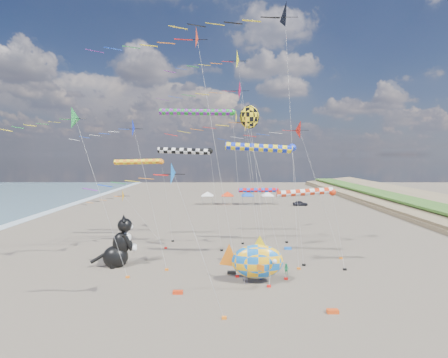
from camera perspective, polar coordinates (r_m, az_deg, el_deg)
ground at (r=29.37m, az=4.15°, el=-21.15°), size 260.00×260.00×0.00m
delta_kite_0 at (r=26.29m, az=-11.49°, el=0.15°), size 10.71×1.87×12.04m
delta_kite_1 at (r=37.52m, az=-22.54°, el=8.91°), size 10.85×2.39×17.34m
delta_kite_2 at (r=38.50m, az=-16.41°, el=7.59°), size 10.45×2.12×16.36m
delta_kite_3 at (r=42.56m, az=2.53°, el=18.39°), size 10.33×2.48×24.57m
delta_kite_4 at (r=36.64m, az=-5.18°, el=21.78°), size 13.46×2.36×25.19m
delta_kite_5 at (r=47.81m, az=-15.79°, el=-3.10°), size 10.06×1.82×7.95m
delta_kite_6 at (r=34.24m, az=2.55°, el=8.71°), size 11.09×2.09×16.67m
delta_kite_7 at (r=41.97m, az=11.76°, el=7.65°), size 13.89×2.47×16.73m
delta_kite_8 at (r=40.18m, az=7.73°, el=24.87°), size 14.13×3.06×28.58m
delta_kite_9 at (r=50.47m, az=1.98°, el=14.08°), size 13.73×2.93×23.02m
windsock_0 at (r=50.73m, az=-13.43°, el=2.69°), size 8.30×0.77×11.86m
windsock_1 at (r=38.69m, az=6.34°, el=5.04°), size 9.02×0.87×13.68m
windsock_2 at (r=48.41m, az=-4.05°, el=10.78°), size 11.58×0.90×18.70m
windsock_3 at (r=38.20m, az=13.58°, el=-2.18°), size 7.65×0.75×8.86m
windsock_4 at (r=44.70m, az=-6.04°, el=4.49°), size 8.29×0.79×13.34m
windsock_5 at (r=49.21m, az=5.88°, el=-1.90°), size 7.07×0.64×7.83m
angelfish_kite at (r=40.29m, az=3.89°, el=9.87°), size 3.74×3.02×18.07m
cat_inflatable at (r=41.20m, az=-16.91°, el=-9.65°), size 4.66×3.14×5.75m
fish_inflatable at (r=34.81m, az=5.38°, el=-13.23°), size 6.77×3.58×4.73m
person_adult at (r=35.14m, az=3.61°, el=-15.40°), size 0.71×0.63×1.62m
child_green at (r=38.10m, az=10.15°, el=-14.27°), size 0.70×0.67×1.14m
child_blue at (r=36.36m, az=6.00°, el=-15.25°), size 0.63×0.53×1.00m
kite_bag_0 at (r=37.79m, az=1.24°, el=-15.04°), size 0.90×0.44×0.30m
kite_bag_1 at (r=47.63m, az=10.38°, el=-11.06°), size 0.90×0.44×0.30m
kite_bag_2 at (r=30.63m, az=17.32°, el=-19.92°), size 0.90×0.44×0.30m
kite_bag_3 at (r=33.16m, az=-7.54°, el=-17.86°), size 0.90×0.44×0.30m
tent_row at (r=87.08m, az=2.23°, el=-2.15°), size 19.20×4.20×3.80m
parked_car at (r=87.38m, az=12.34°, el=-3.90°), size 3.61×1.49×1.23m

